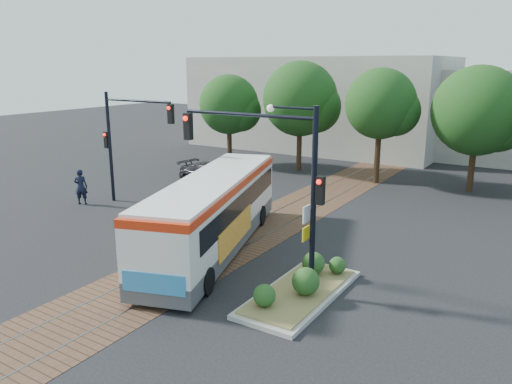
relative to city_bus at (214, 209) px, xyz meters
The scene contains 10 objects.
ground 1.97m from the city_bus, 79.42° to the right, with size 120.00×120.00×0.00m, color black.
trackbed 3.46m from the city_bus, 86.49° to the left, with size 3.60×40.00×0.02m.
tree_row 15.81m from the city_bus, 84.83° to the left, with size 26.40×5.60×7.67m.
warehouses 27.84m from the city_bus, 90.71° to the left, with size 40.00×13.00×8.00m.
city_bus is the anchor object (origin of this frame).
traffic_island 5.52m from the city_bus, 20.64° to the right, with size 2.20×5.20×1.13m.
signal_pole_main 5.07m from the city_bus, 23.93° to the right, with size 5.49×0.46×6.00m.
signal_pole_left 8.99m from the city_bus, 159.81° to the left, with size 4.99×0.34×6.00m.
officer 10.36m from the city_bus, behind, with size 0.71×0.46×1.94m, color black.
parked_car 11.03m from the city_bus, 127.57° to the left, with size 1.98×4.86×1.41m, color black.
Camera 1 is at (11.63, -14.55, 7.43)m, focal length 35.00 mm.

